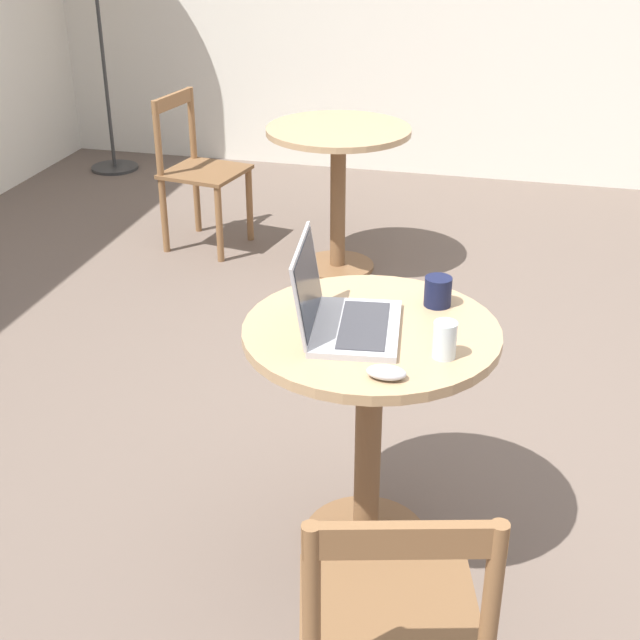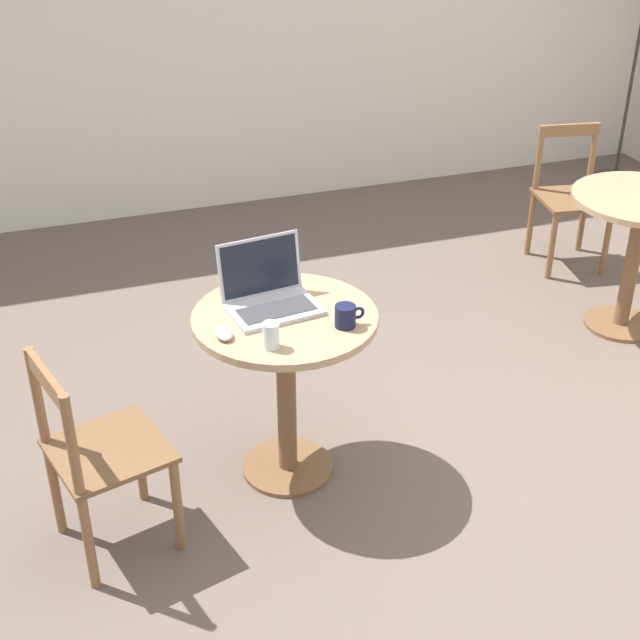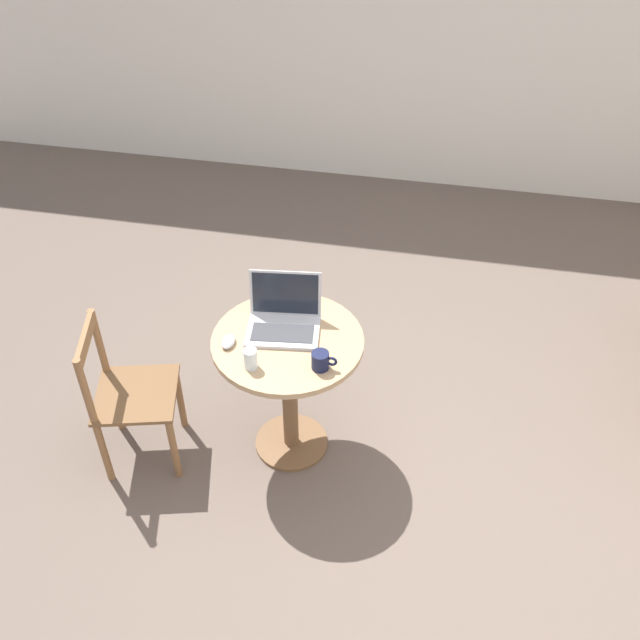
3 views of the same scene
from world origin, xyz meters
The scene contains 10 objects.
ground_plane centered at (0.00, 0.00, 0.00)m, with size 16.00×16.00×0.00m, color #66564C.
wall_back centered at (0.00, 3.23, 1.35)m, with size 9.40×0.06×2.70m.
cafe_table_near centered at (-0.54, 0.29, 0.56)m, with size 0.71×0.71×0.74m.
cafe_table_mid centered at (1.49, 0.85, 0.56)m, with size 0.71×0.71×0.74m.
chair_near_left centered at (-1.30, 0.09, 0.42)m, with size 0.47×0.47×0.82m.
chair_mid_back centered at (1.63, 1.64, 0.42)m, with size 0.45×0.45×0.82m.
laptop centered at (-0.58, 0.37, 0.79)m, with size 0.37×0.31×0.25m.
mouse centered at (-0.80, 0.20, 0.75)m, with size 0.06×0.10×0.03m.
mug centered at (-0.36, 0.13, 0.78)m, with size 0.11×0.08×0.09m.
drinking_glass centered at (-0.66, 0.08, 0.79)m, with size 0.06×0.06×0.10m.
Camera 2 is at (-1.38, -2.52, 2.38)m, focal length 50.00 mm.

